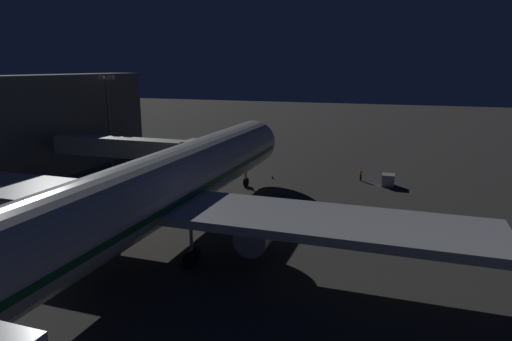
{
  "coord_description": "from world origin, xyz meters",
  "views": [
    {
      "loc": [
        -20.57,
        44.78,
        16.34
      ],
      "look_at": [
        -3.0,
        -7.07,
        3.5
      ],
      "focal_mm": 31.23,
      "sensor_mm": 36.0,
      "label": 1
    }
  ],
  "objects_px": {
    "apron_floodlight_mast": "(109,114)",
    "baggage_container_far_row": "(388,180)",
    "traffic_cone_nose_starboard": "(245,174)",
    "ground_crew_near_nose_gear": "(361,174)",
    "airliner_at_gate": "(153,192)",
    "traffic_cone_nose_port": "(272,177)",
    "jet_bridge": "(141,149)"
  },
  "relations": [
    {
      "from": "jet_bridge",
      "to": "baggage_container_far_row",
      "type": "distance_m",
      "value": 34.17
    },
    {
      "from": "airliner_at_gate",
      "to": "ground_crew_near_nose_gear",
      "type": "height_order",
      "value": "airliner_at_gate"
    },
    {
      "from": "apron_floodlight_mast",
      "to": "ground_crew_near_nose_gear",
      "type": "distance_m",
      "value": 41.24
    },
    {
      "from": "jet_bridge",
      "to": "traffic_cone_nose_port",
      "type": "height_order",
      "value": "jet_bridge"
    },
    {
      "from": "baggage_container_far_row",
      "to": "ground_crew_near_nose_gear",
      "type": "bearing_deg",
      "value": -22.22
    },
    {
      "from": "jet_bridge",
      "to": "airliner_at_gate",
      "type": "bearing_deg",
      "value": 125.49
    },
    {
      "from": "ground_crew_near_nose_gear",
      "to": "traffic_cone_nose_starboard",
      "type": "relative_size",
      "value": 3.25
    },
    {
      "from": "jet_bridge",
      "to": "ground_crew_near_nose_gear",
      "type": "relative_size",
      "value": 13.05
    },
    {
      "from": "apron_floodlight_mast",
      "to": "baggage_container_far_row",
      "type": "distance_m",
      "value": 45.03
    },
    {
      "from": "traffic_cone_nose_port",
      "to": "ground_crew_near_nose_gear",
      "type": "bearing_deg",
      "value": -167.31
    },
    {
      "from": "jet_bridge",
      "to": "apron_floodlight_mast",
      "type": "xyz_separation_m",
      "value": [
        13.06,
        -11.05,
        3.13
      ]
    },
    {
      "from": "traffic_cone_nose_starboard",
      "to": "airliner_at_gate",
      "type": "bearing_deg",
      "value": 94.3
    },
    {
      "from": "traffic_cone_nose_port",
      "to": "baggage_container_far_row",
      "type": "bearing_deg",
      "value": -175.74
    },
    {
      "from": "baggage_container_far_row",
      "to": "jet_bridge",
      "type": "bearing_deg",
      "value": 22.71
    },
    {
      "from": "apron_floodlight_mast",
      "to": "ground_crew_near_nose_gear",
      "type": "relative_size",
      "value": 8.35
    },
    {
      "from": "airliner_at_gate",
      "to": "traffic_cone_nose_port",
      "type": "xyz_separation_m",
      "value": [
        -2.2,
        -29.27,
        -5.34
      ]
    },
    {
      "from": "jet_bridge",
      "to": "apron_floodlight_mast",
      "type": "bearing_deg",
      "value": -40.22
    },
    {
      "from": "baggage_container_far_row",
      "to": "traffic_cone_nose_port",
      "type": "distance_m",
      "value": 16.62
    },
    {
      "from": "traffic_cone_nose_starboard",
      "to": "traffic_cone_nose_port",
      "type": "bearing_deg",
      "value": 180.0
    },
    {
      "from": "apron_floodlight_mast",
      "to": "traffic_cone_nose_port",
      "type": "xyz_separation_m",
      "value": [
        -27.7,
        -0.77,
        -8.57
      ]
    },
    {
      "from": "jet_bridge",
      "to": "baggage_container_far_row",
      "type": "height_order",
      "value": "jet_bridge"
    },
    {
      "from": "apron_floodlight_mast",
      "to": "ground_crew_near_nose_gear",
      "type": "bearing_deg",
      "value": -174.87
    },
    {
      "from": "apron_floodlight_mast",
      "to": "traffic_cone_nose_starboard",
      "type": "relative_size",
      "value": 27.12
    },
    {
      "from": "apron_floodlight_mast",
      "to": "traffic_cone_nose_starboard",
      "type": "bearing_deg",
      "value": -178.1
    },
    {
      "from": "apron_floodlight_mast",
      "to": "baggage_container_far_row",
      "type": "height_order",
      "value": "apron_floodlight_mast"
    },
    {
      "from": "traffic_cone_nose_port",
      "to": "traffic_cone_nose_starboard",
      "type": "bearing_deg",
      "value": 0.0
    },
    {
      "from": "traffic_cone_nose_starboard",
      "to": "baggage_container_far_row",
      "type": "bearing_deg",
      "value": -176.63
    },
    {
      "from": "airliner_at_gate",
      "to": "traffic_cone_nose_port",
      "type": "distance_m",
      "value": 29.83
    },
    {
      "from": "airliner_at_gate",
      "to": "apron_floodlight_mast",
      "type": "bearing_deg",
      "value": -48.17
    },
    {
      "from": "airliner_at_gate",
      "to": "jet_bridge",
      "type": "height_order",
      "value": "airliner_at_gate"
    },
    {
      "from": "apron_floodlight_mast",
      "to": "traffic_cone_nose_starboard",
      "type": "distance_m",
      "value": 24.84
    },
    {
      "from": "airliner_at_gate",
      "to": "jet_bridge",
      "type": "distance_m",
      "value": 21.42
    }
  ]
}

